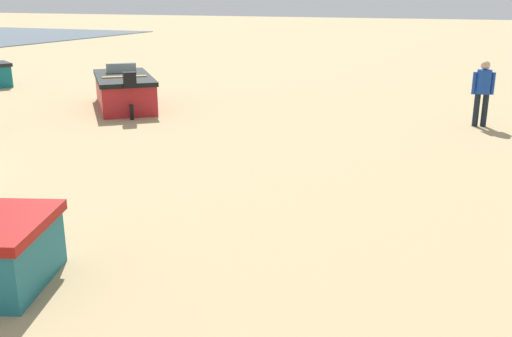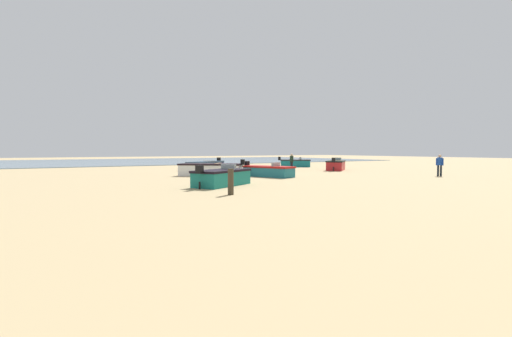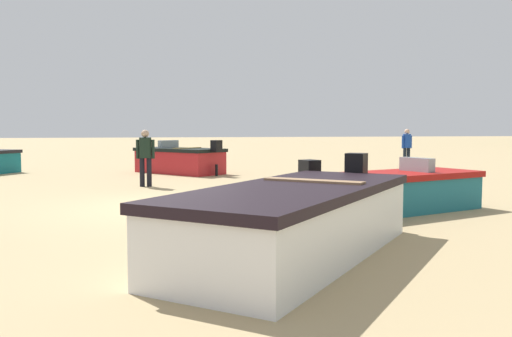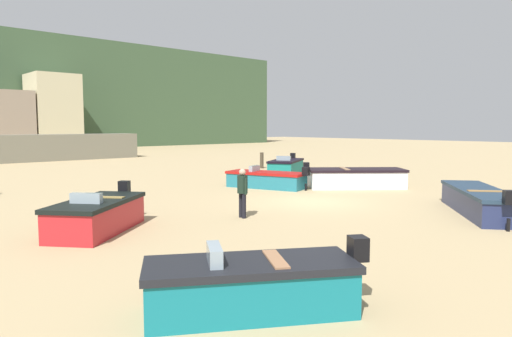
{
  "view_description": "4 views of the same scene",
  "coord_description": "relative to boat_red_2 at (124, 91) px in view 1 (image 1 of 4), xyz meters",
  "views": [
    {
      "loc": [
        5.33,
        10.44,
        3.12
      ],
      "look_at": [
        -2.63,
        7.19,
        0.53
      ],
      "focal_mm": 40.26,
      "sensor_mm": 36.0,
      "label": 1
    },
    {
      "loc": [
        15.23,
        25.64,
        1.94
      ],
      "look_at": [
        3.82,
        6.45,
        0.76
      ],
      "focal_mm": 24.6,
      "sensor_mm": 36.0,
      "label": 2
    },
    {
      "loc": [
        11.47,
        -0.54,
        1.69
      ],
      "look_at": [
        2.5,
        1.28,
        0.99
      ],
      "focal_mm": 37.96,
      "sensor_mm": 36.0,
      "label": 3
    },
    {
      "loc": [
        -13.89,
        -11.92,
        3.0
      ],
      "look_at": [
        -1.05,
        2.23,
        1.24
      ],
      "focal_mm": 32.37,
      "sensor_mm": 36.0,
      "label": 4
    }
  ],
  "objects": [
    {
      "name": "boat_red_2",
      "position": [
        0.0,
        0.0,
        0.0
      ],
      "size": [
        3.63,
        3.38,
        1.24
      ],
      "rotation": [
        0.0,
        0.0,
        2.27
      ],
      "color": "red",
      "rests_on": "ground"
    },
    {
      "name": "beach_walker_distant",
      "position": [
        -1.17,
        9.65,
        0.47
      ],
      "size": [
        0.42,
        0.54,
        1.62
      ],
      "rotation": [
        0.0,
        0.0,
        4.97
      ],
      "color": "black",
      "rests_on": "ground"
    }
  ]
}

